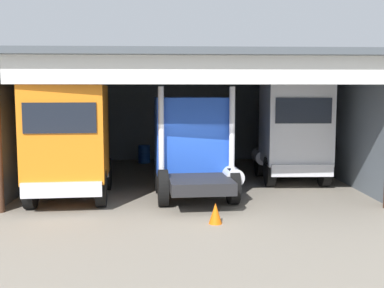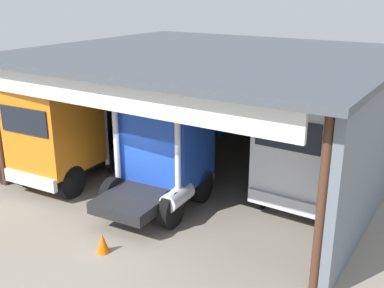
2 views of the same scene
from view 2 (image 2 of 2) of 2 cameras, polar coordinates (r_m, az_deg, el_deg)
name	(u,v)px [view 2 (image 2 of 2)]	position (r m, az deg, el deg)	size (l,w,h in m)	color
ground_plane	(124,228)	(13.97, -8.57, -10.38)	(80.00, 80.00, 0.00)	gray
workshop_shed	(225,85)	(17.62, 4.20, 7.43)	(12.62, 11.69, 4.71)	slate
truck_orange_yard_outside	(61,132)	(16.83, -16.10, 1.40)	(2.81, 5.42, 3.70)	orange
truck_blue_left_bay	(164,153)	(14.73, -3.59, -1.14)	(2.85, 4.29, 3.66)	#1E47B7
truck_white_right_bay	(303,149)	(14.74, 13.73, -0.59)	(2.52, 4.58, 3.82)	white
oil_drum	(220,126)	(22.27, 3.54, 2.23)	(0.58, 0.58, 0.87)	#194CB2
tool_cart	(369,153)	(19.71, 21.33, -1.08)	(0.90, 0.60, 1.00)	#1E59A5
traffic_cone	(103,243)	(12.77, -11.14, -12.10)	(0.36, 0.36, 0.56)	orange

